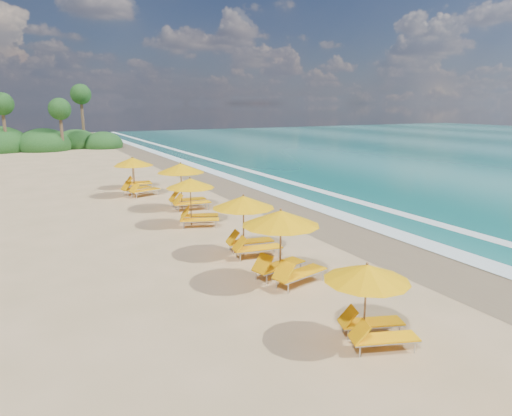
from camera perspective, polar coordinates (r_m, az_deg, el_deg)
ground at (r=20.21m, az=0.00°, el=-3.32°), size 160.00×160.00×0.00m
wet_sand at (r=22.27m, az=9.18°, el=-1.95°), size 4.00×160.00×0.01m
surf_foam at (r=23.94m, az=14.39°, el=-1.10°), size 4.00×160.00×0.01m
station_1 at (r=11.35m, az=14.18°, el=-10.80°), size 2.62×2.57×2.05m
station_2 at (r=14.56m, az=3.59°, el=-4.09°), size 3.06×2.96×2.48m
station_3 at (r=17.25m, az=-0.98°, el=-1.61°), size 2.77×2.63×2.36m
station_4 at (r=21.69m, az=-7.64°, el=1.20°), size 2.97×2.92×2.31m
station_5 at (r=25.18m, az=-8.83°, el=3.12°), size 2.91×2.73×2.57m
station_6 at (r=29.42m, az=-14.60°, el=4.11°), size 3.13×3.07×2.45m
station_7 at (r=32.27m, az=-14.78°, el=4.53°), size 2.48×2.34×2.14m
treeline at (r=62.93m, az=-28.48°, el=7.08°), size 25.80×8.80×9.74m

